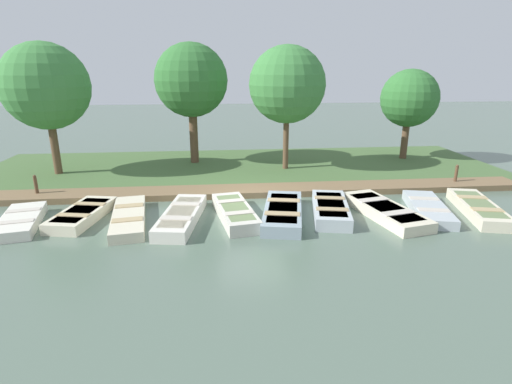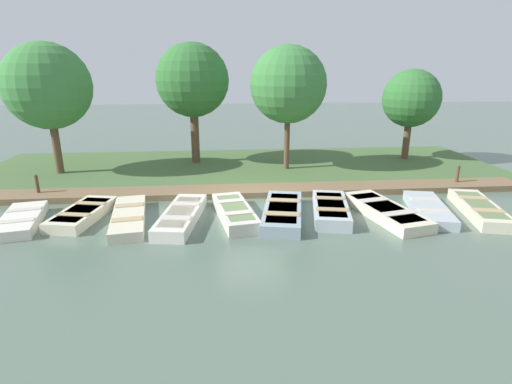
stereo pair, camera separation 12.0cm
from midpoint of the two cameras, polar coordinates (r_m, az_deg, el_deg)
ground_plane at (r=14.33m, az=-0.29°, el=-2.02°), size 80.00×80.00×0.00m
shore_bank at (r=19.08m, az=-1.54°, el=3.33°), size 8.00×24.00×0.21m
dock_walkway at (r=15.67m, az=-0.73°, el=0.17°), size 1.28×22.14×0.23m
rowboat_0 at (r=14.58m, az=-30.32°, el=-3.47°), size 2.91×1.62×0.36m
rowboat_1 at (r=14.26m, az=-23.29°, el=-2.85°), size 2.99×1.67×0.37m
rowboat_2 at (r=13.49m, az=-17.47°, el=-3.38°), size 3.60×1.51×0.35m
rowboat_3 at (r=13.07m, az=-10.38°, el=-3.37°), size 3.56×1.54×0.41m
rowboat_4 at (r=13.15m, az=-2.79°, el=-2.90°), size 3.27×1.53×0.43m
rowboat_5 at (r=13.19m, az=4.10°, el=-2.89°), size 3.63×1.86×0.41m
rowboat_6 at (r=13.62m, az=10.85°, el=-2.44°), size 3.19×1.69×0.44m
rowboat_7 at (r=14.02m, az=18.14°, el=-2.60°), size 3.77×1.97×0.37m
rowboat_8 at (r=14.78m, az=23.64°, el=-2.24°), size 3.31×1.77×0.35m
rowboat_9 at (r=15.50m, az=29.49°, el=-2.11°), size 3.57×1.81×0.39m
mooring_post_near at (r=17.09m, az=-28.57°, el=0.71°), size 0.12×0.12×0.94m
mooring_post_far at (r=18.41m, az=26.98°, el=2.04°), size 0.12×0.12×0.94m
park_tree_far_left at (r=19.44m, az=-27.48°, el=13.23°), size 3.62×3.62×5.80m
park_tree_left at (r=19.70m, az=-8.89°, el=15.42°), size 3.44×3.44×5.88m
park_tree_center at (r=18.24m, az=4.82°, el=15.01°), size 3.39×3.39×5.71m
park_tree_right at (r=21.76m, az=21.45°, el=12.29°), size 2.83×2.83×4.68m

